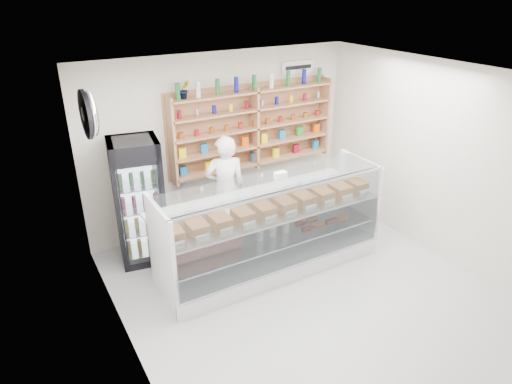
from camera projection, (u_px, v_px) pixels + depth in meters
room at (317, 200)px, 5.33m from camera, size 5.00×5.00×5.00m
display_counter at (270, 244)px, 6.40m from camera, size 3.17×0.95×1.38m
shop_worker at (225, 189)px, 6.93m from camera, size 0.71×0.57×1.71m
drinks_cooler at (139, 201)px, 6.40m from camera, size 0.76×0.74×1.83m
wall_shelving at (254, 128)px, 7.31m from camera, size 2.84×0.28×1.33m
potted_plant at (184, 90)px, 6.48m from camera, size 0.15×0.12×0.27m
security_mirror at (90, 114)px, 4.84m from camera, size 0.15×0.50×0.50m
wall_sign at (298, 67)px, 7.47m from camera, size 0.62×0.03×0.20m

